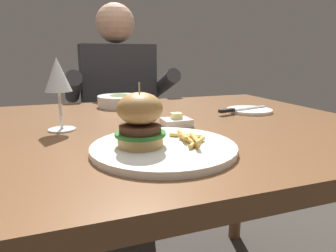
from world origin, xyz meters
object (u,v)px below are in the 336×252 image
Objects in this scene: bread_plate at (249,110)px; diner_person at (119,126)px; soup_bowl at (121,100)px; butter_dish at (176,122)px; table_knife at (239,109)px; burger_sandwich at (140,120)px; wine_glass at (58,78)px; main_plate at (164,148)px.

diner_person is at bearing 115.92° from bread_plate.
butter_dish is at bearing -77.33° from soup_bowl.
burger_sandwich is at bearing -145.12° from table_knife.
wine_glass reaches higher than table_knife.
bread_plate is 0.73× the size of table_knife.
wine_glass is at bearing 120.70° from burger_sandwich.
wine_glass is at bearing -175.01° from bread_plate.
wine_glass reaches higher than soup_bowl.
burger_sandwich is 0.68× the size of wine_glass.
wine_glass is 0.40m from soup_bowl.
table_knife is at bearing 4.28° from wine_glass.
soup_bowl reaches higher than table_knife.
soup_bowl reaches higher than butter_dish.
main_plate is 0.08m from burger_sandwich.
butter_dish is (-0.31, -0.11, 0.01)m from bread_plate.
burger_sandwich is 0.55m from bread_plate.
main_plate is 0.34m from wine_glass.
wine_glass reaches higher than butter_dish.
burger_sandwich is (-0.05, 0.01, 0.06)m from main_plate.
wine_glass is at bearing -175.72° from table_knife.
soup_bowl is at bearing 141.87° from table_knife.
table_knife is at bearing -38.13° from soup_bowl.
butter_dish reaches higher than table_knife.
diner_person is at bearing 112.15° from table_knife.
soup_bowl is 0.47m from diner_person.
burger_sandwich is at bearing -147.08° from bread_plate.
diner_person is at bearing 81.26° from soup_bowl.
table_knife is at bearing 20.31° from butter_dish.
table_knife is 0.18× the size of diner_person.
bread_plate is 0.77m from diner_person.
wine_glass is 0.57m from table_knife.
soup_bowl reaches higher than bread_plate.
wine_glass is 0.16× the size of diner_person.
main_plate is 1.72× the size of soup_bowl.
butter_dish reaches higher than main_plate.
wine_glass reaches higher than bread_plate.
diner_person reaches higher than table_knife.
bread_plate is 0.13× the size of diner_person.
burger_sandwich is 0.82× the size of bread_plate.
main_plate is 0.22m from butter_dish.
table_knife reaches higher than main_plate.
burger_sandwich is 0.25m from butter_dish.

